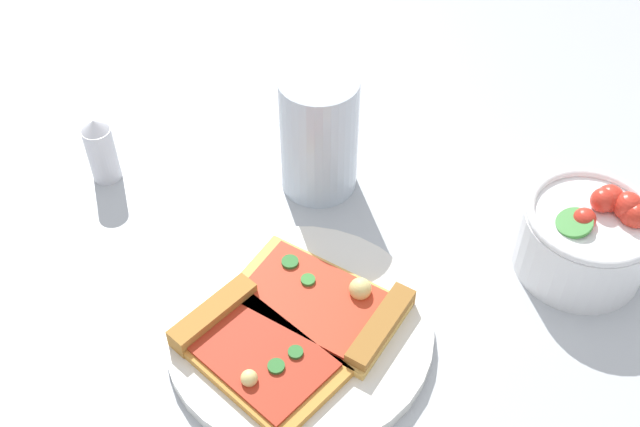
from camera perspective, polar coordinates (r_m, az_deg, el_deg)
name	(u,v)px	position (r m, az deg, el deg)	size (l,w,h in m)	color
ground_plane	(366,338)	(0.70, 3.35, -8.88)	(2.40, 2.40, 0.00)	#B2B7BC
plate	(299,331)	(0.70, -1.49, -8.39)	(0.23, 0.23, 0.01)	white
pizza_slice_near	(250,347)	(0.67, -5.07, -9.54)	(0.12, 0.15, 0.02)	gold
pizza_slice_far	(331,303)	(0.70, 0.78, -6.45)	(0.10, 0.15, 0.03)	#E5B256
salad_bowl	(587,237)	(0.76, 18.59, -1.58)	(0.12, 0.12, 0.09)	white
soda_glass	(319,137)	(0.78, -0.07, 5.50)	(0.08, 0.08, 0.13)	silver
pepper_shaker	(101,150)	(0.83, -15.45, 4.44)	(0.03, 0.03, 0.08)	silver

